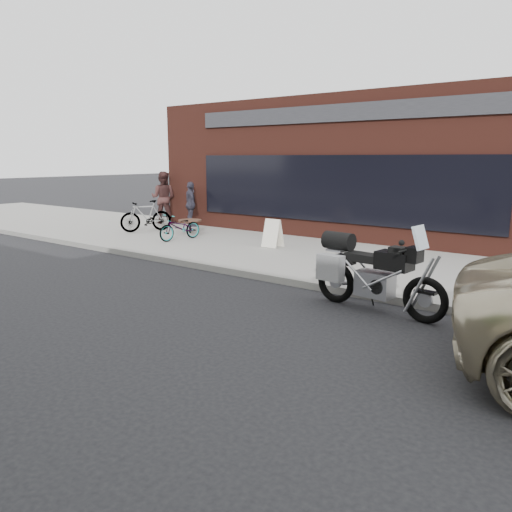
{
  "coord_description": "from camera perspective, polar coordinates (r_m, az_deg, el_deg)",
  "views": [
    {
      "loc": [
        5.32,
        -4.45,
        2.62
      ],
      "look_at": [
        -0.07,
        2.71,
        0.85
      ],
      "focal_mm": 35.0,
      "sensor_mm": 36.0,
      "label": 1
    }
  ],
  "objects": [
    {
      "name": "cafe_patron_right",
      "position": [
        18.32,
        -7.45,
        5.89
      ],
      "size": [
        1.01,
        0.84,
        1.62
      ],
      "primitive_type": "imported",
      "rotation": [
        0.0,
        0.0,
        2.58
      ],
      "color": "#363443",
      "rests_on": "near_sidewalk"
    },
    {
      "name": "ground",
      "position": [
        7.41,
        -12.43,
        -9.81
      ],
      "size": [
        120.0,
        120.0,
        0.0
      ],
      "primitive_type": "plane",
      "color": "black",
      "rests_on": "ground"
    },
    {
      "name": "storefront",
      "position": [
        19.83,
        15.57,
        9.7
      ],
      "size": [
        14.0,
        10.07,
        4.5
      ],
      "color": "#51231A",
      "rests_on": "ground"
    },
    {
      "name": "motorcycle",
      "position": [
        8.82,
        12.78,
        -1.81
      ],
      "size": [
        2.49,
        0.8,
        1.58
      ],
      "rotation": [
        0.0,
        0.0,
        -0.12
      ],
      "color": "black",
      "rests_on": "ground"
    },
    {
      "name": "bicycle_front",
      "position": [
        15.38,
        -8.66,
        3.29
      ],
      "size": [
        0.7,
        1.56,
        0.79
      ],
      "primitive_type": "imported",
      "rotation": [
        0.0,
        0.0,
        -0.12
      ],
      "color": "gray",
      "rests_on": "near_sidewalk"
    },
    {
      "name": "near_sidewalk",
      "position": [
        12.88,
        11.84,
        -0.47
      ],
      "size": [
        44.0,
        6.0,
        0.15
      ],
      "primitive_type": "cube",
      "color": "gray",
      "rests_on": "ground"
    },
    {
      "name": "bicycle_rear",
      "position": [
        17.36,
        -12.47,
        4.48
      ],
      "size": [
        1.22,
        1.79,
        1.05
      ],
      "primitive_type": "imported",
      "rotation": [
        0.0,
        0.0,
        -0.46
      ],
      "color": "gray",
      "rests_on": "near_sidewalk"
    },
    {
      "name": "cafe_table",
      "position": [
        16.77,
        -7.57,
        4.01
      ],
      "size": [
        0.77,
        0.77,
        0.44
      ],
      "color": "black",
      "rests_on": "near_sidewalk"
    },
    {
      "name": "cafe_patron_left",
      "position": [
        19.37,
        -10.56,
        6.58
      ],
      "size": [
        1.19,
        1.11,
        1.96
      ],
      "primitive_type": "imported",
      "rotation": [
        0.0,
        0.0,
        3.64
      ],
      "color": "#422523",
      "rests_on": "near_sidewalk"
    },
    {
      "name": "sandwich_sign",
      "position": [
        14.01,
        1.95,
        2.64
      ],
      "size": [
        0.5,
        0.45,
        0.79
      ],
      "rotation": [
        0.0,
        0.0,
        0.01
      ],
      "color": "white",
      "rests_on": "near_sidewalk"
    }
  ]
}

